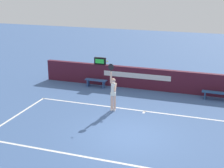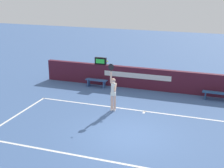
{
  "view_description": "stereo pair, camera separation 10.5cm",
  "coord_description": "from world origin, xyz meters",
  "px_view_note": "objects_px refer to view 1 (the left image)",
  "views": [
    {
      "loc": [
        3.35,
        -12.15,
        6.27
      ],
      "look_at": [
        -1.5,
        2.13,
        1.48
      ],
      "focal_mm": 52.5,
      "sensor_mm": 36.0,
      "label": 1
    },
    {
      "loc": [
        3.45,
        -12.11,
        6.27
      ],
      "look_at": [
        -1.5,
        2.13,
        1.48
      ],
      "focal_mm": 52.5,
      "sensor_mm": 36.0,
      "label": 2
    }
  ],
  "objects_px": {
    "tennis_player": "(113,91)",
    "courtside_bench_near": "(96,81)",
    "courtside_bench_far": "(216,94)",
    "tennis_ball": "(107,61)",
    "speed_display": "(100,61)"
  },
  "relations": [
    {
      "from": "tennis_ball",
      "to": "courtside_bench_far",
      "type": "distance_m",
      "value": 6.55
    },
    {
      "from": "courtside_bench_near",
      "to": "tennis_player",
      "type": "bearing_deg",
      "value": -55.8
    },
    {
      "from": "speed_display",
      "to": "courtside_bench_near",
      "type": "distance_m",
      "value": 1.3
    },
    {
      "from": "courtside_bench_near",
      "to": "courtside_bench_far",
      "type": "height_order",
      "value": "courtside_bench_near"
    },
    {
      "from": "tennis_player",
      "to": "courtside_bench_far",
      "type": "relative_size",
      "value": 1.61
    },
    {
      "from": "tennis_ball",
      "to": "courtside_bench_near",
      "type": "bearing_deg",
      "value": 119.5
    },
    {
      "from": "tennis_player",
      "to": "courtside_bench_near",
      "type": "height_order",
      "value": "tennis_player"
    },
    {
      "from": "tennis_player",
      "to": "speed_display",
      "type": "bearing_deg",
      "value": 119.18
    },
    {
      "from": "speed_display",
      "to": "tennis_ball",
      "type": "relative_size",
      "value": 10.2
    },
    {
      "from": "tennis_player",
      "to": "courtside_bench_far",
      "type": "bearing_deg",
      "value": 33.54
    },
    {
      "from": "tennis_player",
      "to": "courtside_bench_far",
      "type": "height_order",
      "value": "tennis_player"
    },
    {
      "from": "speed_display",
      "to": "courtside_bench_far",
      "type": "height_order",
      "value": "speed_display"
    },
    {
      "from": "speed_display",
      "to": "courtside_bench_far",
      "type": "xyz_separation_m",
      "value": [
        6.98,
        -0.61,
        -1.16
      ]
    },
    {
      "from": "tennis_player",
      "to": "courtside_bench_near",
      "type": "relative_size",
      "value": 1.78
    },
    {
      "from": "tennis_ball",
      "to": "speed_display",
      "type": "bearing_deg",
      "value": 115.15
    }
  ]
}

